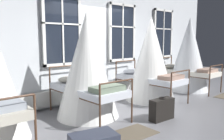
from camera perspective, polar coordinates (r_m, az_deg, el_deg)
ground at (r=5.70m, az=3.17°, el=-9.16°), size 19.42×19.42×0.00m
back_wall_with_windows at (r=6.41m, az=-4.62°, el=7.75°), size 10.71×0.10×3.33m
window_bank at (r=6.34m, az=-3.91°, el=1.98°), size 7.03×0.10×2.60m
cot_second at (r=4.90m, az=-6.08°, el=1.01°), size 1.33×1.86×2.23m
cot_third at (r=6.32m, az=9.42°, el=2.42°), size 1.33×1.88×2.24m
cot_fourth at (r=7.91m, az=18.26°, el=3.47°), size 1.33×1.87×2.34m
rug_second at (r=4.23m, az=5.14°, el=-15.15°), size 0.82×0.59×0.01m
suitcase_dark at (r=4.91m, az=12.09°, el=-9.36°), size 0.57×0.25×0.47m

